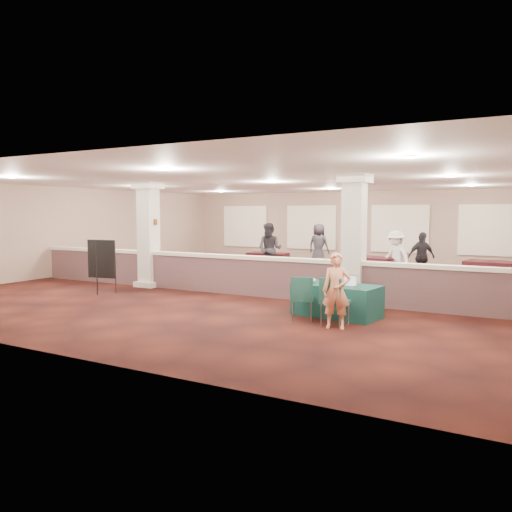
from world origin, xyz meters
The scene contains 33 objects.
ground centered at (0.00, 0.00, 0.00)m, with size 16.00×16.00×0.00m, color #3F160F.
wall_back centered at (0.00, 8.00, 1.60)m, with size 16.00×0.04×3.20m, color gray.
wall_front centered at (0.00, -8.00, 1.60)m, with size 16.00×0.04×3.20m, color gray.
wall_left centered at (-8.00, 0.00, 1.60)m, with size 0.04×16.00×3.20m, color gray.
ceiling centered at (0.00, 0.00, 3.20)m, with size 16.00×16.00×0.02m, color white.
partition_wall centered at (0.00, -1.50, 0.57)m, with size 15.60×0.28×1.10m.
column_left centered at (-3.50, -1.50, 1.64)m, with size 0.72×0.72×3.20m.
column_right centered at (3.00, -1.50, 1.64)m, with size 0.72×0.72×3.20m.
sconce_left centered at (-3.78, -1.50, 2.00)m, with size 0.12×0.12×0.18m.
sconce_right centered at (-3.22, -1.50, 2.00)m, with size 0.12×0.12×0.18m.
near_table centered at (3.11, -3.00, 0.35)m, with size 1.85×0.92×0.71m, color #103B36.
conf_chair_main centered at (3.38, -3.98, 0.59)m, with size 0.55×0.56×0.99m.
conf_chair_side centered at (2.62, -3.80, 0.56)m, with size 0.62×0.62×0.95m.
easel_board centered at (-3.73, -3.22, 0.97)m, with size 0.89×0.49×1.52m.
woman centered at (3.49, -4.11, 0.75)m, with size 0.54×0.36×1.51m, color #EA8366.
far_table_front_left centered at (-6.50, 0.30, 0.40)m, with size 1.95×0.98×0.79m, color black.
far_table_front_center centered at (2.00, 1.98, 0.38)m, with size 1.87×0.94×0.76m, color black.
far_table_front_right centered at (2.98, 1.99, 0.33)m, with size 1.63×0.81×0.66m, color black.
far_table_back_left centered at (-2.50, 4.57, 0.33)m, with size 1.62×0.81×0.66m, color black.
far_table_back_center centered at (2.00, 3.20, 0.40)m, with size 1.95×0.98×0.79m, color black.
far_table_back_right centered at (6.09, 3.21, 0.41)m, with size 2.00×1.00×0.81m, color black.
attendee_a centered at (-1.50, 2.80, 0.95)m, with size 0.91×0.51×1.90m, color black.
attendee_b centered at (3.00, 3.00, 0.85)m, with size 1.08×0.50×1.69m, color silver.
attendee_c centered at (3.69, 3.66, 0.82)m, with size 0.96×0.46×1.64m, color black.
attendee_d centered at (-0.86, 6.01, 0.91)m, with size 0.90×0.49×1.83m, color black.
laptop_base centered at (3.39, -3.09, 0.72)m, with size 0.32×0.22×0.02m, color silver.
laptop_screen centered at (3.40, -2.98, 0.83)m, with size 0.32×0.01×0.21m, color silver.
screen_glow centered at (3.40, -2.99, 0.82)m, with size 0.29×0.00×0.18m, color silver.
knitting centered at (3.12, -3.25, 0.72)m, with size 0.39×0.29×0.03m, color #AA471B.
yarn_cream centered at (2.56, -3.02, 0.76)m, with size 0.11×0.11×0.11m, color #F1E6C6.
yarn_red centered at (2.44, -2.85, 0.76)m, with size 0.10×0.10×0.10m, color #5E1E12.
yarn_grey centered at (2.69, -2.82, 0.76)m, with size 0.10×0.10×0.10m, color #48484D.
scissors centered at (3.69, -3.36, 0.72)m, with size 0.12×0.03×0.01m, color #B11612.
Camera 1 is at (6.73, -13.37, 2.28)m, focal length 35.00 mm.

